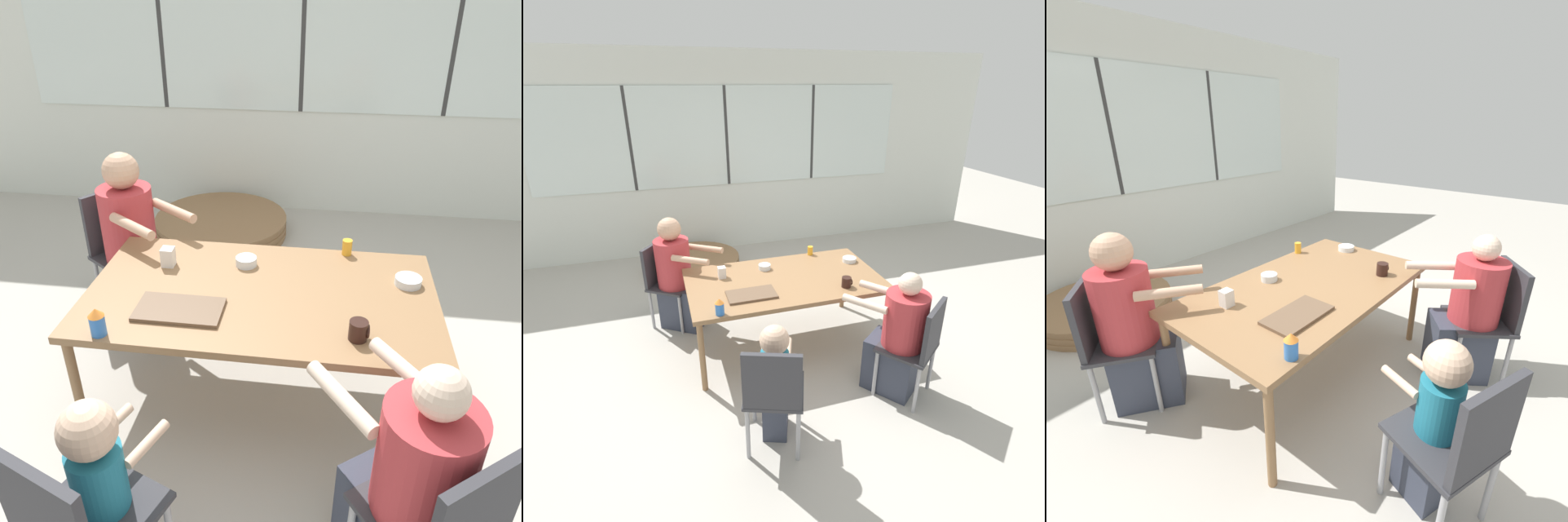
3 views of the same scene
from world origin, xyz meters
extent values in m
plane|color=#B2ADA3|center=(0.00, 0.00, 0.00)|extent=(16.00, 16.00, 0.00)
cube|color=silver|center=(0.00, 2.74, 1.40)|extent=(8.40, 0.06, 2.80)
cube|color=silver|center=(0.00, 2.70, 1.67)|extent=(5.20, 0.02, 1.34)
cube|color=#333333|center=(-1.30, 2.69, 1.67)|extent=(0.04, 0.01, 1.34)
cube|color=#333333|center=(0.00, 2.69, 1.67)|extent=(0.04, 0.01, 1.34)
cube|color=#333333|center=(1.30, 2.69, 1.67)|extent=(0.04, 0.01, 1.34)
cube|color=olive|center=(0.00, 0.00, 0.68)|extent=(1.79, 1.02, 0.04)
cylinder|color=olive|center=(-0.85, -0.46, 0.33)|extent=(0.05, 0.05, 0.66)
cylinder|color=olive|center=(0.85, -0.46, 0.33)|extent=(0.05, 0.05, 0.66)
cylinder|color=olive|center=(-0.85, 0.46, 0.33)|extent=(0.05, 0.05, 0.66)
cylinder|color=olive|center=(0.85, 0.46, 0.33)|extent=(0.05, 0.05, 0.66)
cube|color=#333338|center=(-1.00, 0.69, 0.45)|extent=(0.56, 0.56, 0.03)
cube|color=#333338|center=(-1.15, 0.79, 0.67)|extent=(0.25, 0.33, 0.42)
cylinder|color=#99999E|center=(-0.76, 0.74, 0.22)|extent=(0.03, 0.03, 0.44)
cylinder|color=#99999E|center=(-0.96, 0.46, 0.22)|extent=(0.03, 0.03, 0.44)
cylinder|color=#99999E|center=(-1.04, 0.93, 0.22)|extent=(0.03, 0.03, 0.44)
cylinder|color=#99999E|center=(-1.24, 0.65, 0.22)|extent=(0.03, 0.03, 0.44)
cube|color=#333338|center=(0.72, -0.98, 0.45)|extent=(0.56, 0.56, 0.03)
cube|color=#333338|center=(0.83, -1.13, 0.67)|extent=(0.33, 0.25, 0.42)
cylinder|color=#99999E|center=(0.76, -0.74, 0.22)|extent=(0.03, 0.03, 0.44)
cube|color=#333338|center=(-0.43, -1.14, 0.45)|extent=(0.52, 0.52, 0.03)
cube|color=#333338|center=(-0.49, -1.31, 0.67)|extent=(0.37, 0.17, 0.42)
cylinder|color=#99999E|center=(-0.53, -0.92, 0.22)|extent=(0.03, 0.03, 0.44)
cube|color=#333847|center=(-0.91, 0.63, 0.23)|extent=(0.52, 0.49, 0.46)
cylinder|color=#B23338|center=(-0.97, 0.67, 0.71)|extent=(0.34, 0.34, 0.49)
sphere|color=tan|center=(-0.97, 0.67, 1.07)|extent=(0.23, 0.23, 0.23)
cylinder|color=tan|center=(-0.64, 0.63, 0.84)|extent=(0.35, 0.26, 0.06)
cylinder|color=tan|center=(-0.81, 0.38, 0.84)|extent=(0.35, 0.26, 0.06)
cylinder|color=#B23338|center=(0.70, -0.95, 0.69)|extent=(0.34, 0.34, 0.45)
sphere|color=beige|center=(0.70, -0.95, 1.00)|extent=(0.18, 0.18, 0.18)
cylinder|color=beige|center=(0.40, -0.81, 0.81)|extent=(0.27, 0.33, 0.06)
cylinder|color=beige|center=(0.65, -0.63, 0.81)|extent=(0.27, 0.33, 0.06)
cylinder|color=#1E7089|center=(-0.41, -1.10, 0.60)|extent=(0.19, 0.19, 0.27)
sphere|color=#DBB293|center=(-0.41, -1.10, 0.84)|extent=(0.20, 0.20, 0.20)
cylinder|color=#DBB293|center=(-0.44, -0.92, 0.65)|extent=(0.11, 0.21, 0.04)
cylinder|color=#DBB293|center=(-0.28, -0.98, 0.65)|extent=(0.11, 0.21, 0.04)
cube|color=brown|center=(-0.37, -0.23, 0.71)|extent=(0.42, 0.24, 0.02)
cylinder|color=black|center=(0.48, -0.33, 0.75)|extent=(0.09, 0.09, 0.09)
torus|color=black|center=(0.52, -0.33, 0.75)|extent=(0.01, 0.06, 0.06)
cylinder|color=blue|center=(-0.68, -0.45, 0.75)|extent=(0.07, 0.07, 0.10)
cone|color=orange|center=(-0.68, -0.45, 0.82)|extent=(0.07, 0.07, 0.04)
cylinder|color=gold|center=(0.44, 0.47, 0.75)|extent=(0.06, 0.06, 0.09)
cube|color=silver|center=(-0.55, 0.20, 0.76)|extent=(0.07, 0.07, 0.11)
cylinder|color=silver|center=(-0.12, 0.26, 0.73)|extent=(0.12, 0.12, 0.05)
cylinder|color=silver|center=(0.76, 0.17, 0.72)|extent=(0.14, 0.14, 0.04)
cylinder|color=olive|center=(-0.65, 2.01, 0.01)|extent=(1.20, 1.20, 0.03)
cylinder|color=olive|center=(-0.65, 2.01, 0.04)|extent=(1.21, 1.21, 0.03)
cylinder|color=olive|center=(-0.65, 2.01, 0.07)|extent=(1.20, 1.20, 0.03)
cylinder|color=olive|center=(-0.65, 2.01, 0.10)|extent=(1.21, 1.21, 0.03)
cylinder|color=olive|center=(-0.65, 2.01, 0.14)|extent=(1.20, 1.20, 0.03)
cylinder|color=olive|center=(-0.65, 2.01, 0.16)|extent=(1.21, 1.21, 0.03)
camera|label=1|loc=(0.31, -2.18, 2.12)|focal=35.00mm
camera|label=2|loc=(-1.03, -3.25, 2.39)|focal=28.00mm
camera|label=3|loc=(-1.70, -1.40, 1.78)|focal=24.00mm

